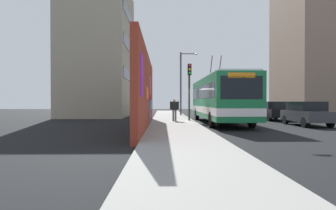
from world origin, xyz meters
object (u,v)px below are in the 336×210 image
object	(u,v)px
traffic_light	(189,82)
street_lamp	(183,79)
city_bus	(220,98)
parked_car_black	(273,110)
parked_car_dark_gray	(306,113)
parked_car_navy	(237,107)
pedestrian_midblock	(174,108)
parked_car_champagne	(252,109)

from	to	relation	value
traffic_light	street_lamp	distance (m)	8.59
city_bus	parked_car_black	bearing A→B (deg)	-57.69
parked_car_dark_gray	street_lamp	bearing A→B (deg)	32.12
traffic_light	parked_car_dark_gray	bearing A→B (deg)	-112.20
parked_car_navy	street_lamp	xyz separation A→B (m)	(-5.76, 7.24, 3.11)
parked_car_dark_gray	street_lamp	world-z (taller)	street_lamp
parked_car_navy	pedestrian_midblock	world-z (taller)	pedestrian_midblock
parked_car_black	pedestrian_midblock	size ratio (longest dim) A/B	2.64
pedestrian_midblock	street_lamp	distance (m)	9.41
pedestrian_midblock	city_bus	bearing A→B (deg)	-95.08
parked_car_champagne	pedestrian_midblock	distance (m)	12.12
city_bus	parked_car_dark_gray	bearing A→B (deg)	-114.44
parked_car_dark_gray	pedestrian_midblock	bearing A→B (deg)	72.62
city_bus	street_lamp	size ratio (longest dim) A/B	1.76
parked_car_navy	traffic_light	bearing A→B (deg)	152.79
parked_car_champagne	parked_car_navy	bearing A→B (deg)	0.00
parked_car_champagne	city_bus	bearing A→B (deg)	149.83
pedestrian_midblock	street_lamp	world-z (taller)	street_lamp
parked_car_champagne	street_lamp	size ratio (longest dim) A/B	0.72
city_bus	street_lamp	bearing A→B (deg)	12.54
city_bus	parked_car_champagne	distance (m)	10.40
parked_car_navy	traffic_light	xyz separation A→B (m)	(-14.29, 7.35, 2.19)
parked_car_navy	street_lamp	size ratio (longest dim) A/B	0.66
parked_car_dark_gray	traffic_light	size ratio (longest dim) A/B	0.95
city_bus	pedestrian_midblock	bearing A→B (deg)	84.92
parked_car_navy	traffic_light	size ratio (longest dim) A/B	1.02
parked_car_champagne	traffic_light	distance (m)	11.31
city_bus	parked_car_black	xyz separation A→B (m)	(3.29, -5.20, -1.02)
parked_car_black	street_lamp	size ratio (longest dim) A/B	0.66
parked_car_dark_gray	parked_car_black	bearing A→B (deg)	-0.00
city_bus	parked_car_navy	distance (m)	15.84
parked_car_champagne	parked_car_navy	distance (m)	5.99
traffic_light	parked_car_champagne	bearing A→B (deg)	-41.49
parked_car_black	city_bus	bearing A→B (deg)	122.31
pedestrian_midblock	traffic_light	world-z (taller)	traffic_light
street_lamp	parked_car_black	bearing A→B (deg)	-129.10
pedestrian_midblock	traffic_light	distance (m)	2.24
parked_car_champagne	traffic_light	bearing A→B (deg)	138.51
parked_car_black	parked_car_navy	size ratio (longest dim) A/B	1.00
parked_car_navy	parked_car_black	bearing A→B (deg)	-180.00
parked_car_navy	parked_car_champagne	bearing A→B (deg)	180.00
parked_car_dark_gray	traffic_light	bearing A→B (deg)	67.80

